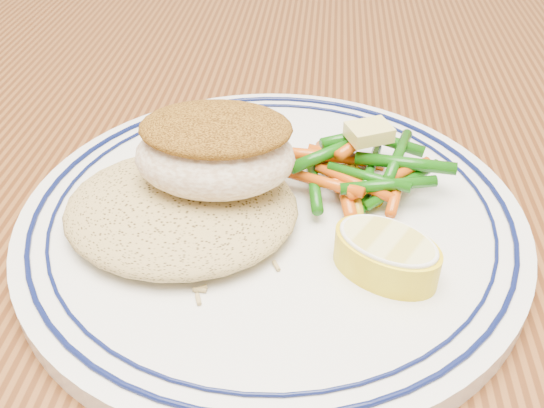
{
  "coord_description": "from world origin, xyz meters",
  "views": [
    {
      "loc": [
        0.02,
        -0.3,
        0.99
      ],
      "look_at": [
        -0.01,
        -0.02,
        0.77
      ],
      "focal_mm": 40.0,
      "sensor_mm": 36.0,
      "label": 1
    }
  ],
  "objects": [
    {
      "name": "butter_pat",
      "position": [
        0.05,
        0.02,
        0.8
      ],
      "size": [
        0.03,
        0.03,
        0.01
      ],
      "primitive_type": "cube",
      "rotation": [
        0.0,
        0.0,
        0.43
      ],
      "color": "#DED26C",
      "rests_on": "vegetable_pile"
    },
    {
      "name": "vegetable_pile",
      "position": [
        0.04,
        0.01,
        0.78
      ],
      "size": [
        0.11,
        0.09,
        0.03
      ],
      "color": "#BD9A14",
      "rests_on": "plate"
    },
    {
      "name": "rice_pilaf",
      "position": [
        -0.06,
        -0.03,
        0.78
      ],
      "size": [
        0.14,
        0.12,
        0.03
      ],
      "primitive_type": "ellipsoid",
      "color": "tan",
      "rests_on": "plate"
    },
    {
      "name": "fish_fillet",
      "position": [
        -0.04,
        -0.02,
        0.81
      ],
      "size": [
        0.09,
        0.07,
        0.05
      ],
      "color": "#F8E7CD",
      "rests_on": "rice_pilaf"
    },
    {
      "name": "plate",
      "position": [
        -0.01,
        -0.02,
        0.76
      ],
      "size": [
        0.3,
        0.3,
        0.02
      ],
      "color": "silver",
      "rests_on": "dining_table"
    },
    {
      "name": "lemon_wedge",
      "position": [
        0.05,
        -0.07,
        0.78
      ],
      "size": [
        0.07,
        0.07,
        0.02
      ],
      "color": "yellow",
      "rests_on": "plate"
    },
    {
      "name": "dining_table",
      "position": [
        0.0,
        0.0,
        0.65
      ],
      "size": [
        1.5,
        0.9,
        0.75
      ],
      "color": "#49240E",
      "rests_on": "ground"
    }
  ]
}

